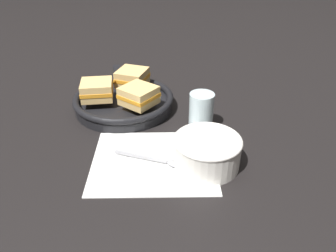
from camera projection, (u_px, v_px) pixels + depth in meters
ground_plane at (152, 146)px, 0.76m from camera, size 4.00×4.00×0.00m
napkin at (152, 161)px, 0.71m from camera, size 0.28×0.25×0.00m
soup_bowl at (207, 150)px, 0.68m from camera, size 0.14×0.14×0.07m
spoon at (169, 162)px, 0.69m from camera, size 0.17×0.09×0.01m
skillet at (124, 101)px, 0.90m from camera, size 0.27×0.39×0.04m
sandwich_near_left at (97, 90)px, 0.87m from camera, size 0.08×0.08×0.05m
sandwich_near_right at (139, 95)px, 0.84m from camera, size 0.11×0.11×0.05m
sandwich_far_left at (132, 78)px, 0.93m from camera, size 0.11×0.11×0.05m
drinking_glass at (201, 111)px, 0.80m from camera, size 0.06×0.06×0.09m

